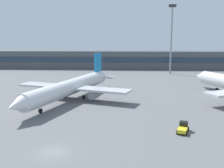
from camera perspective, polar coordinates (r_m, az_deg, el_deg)
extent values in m
plane|color=slate|center=(79.21, -4.69, -2.09)|extent=(400.00, 400.00, 0.00)
cube|color=#4C5156|center=(140.34, -1.31, 5.16)|extent=(152.70, 12.00, 9.00)
cube|color=#263847|center=(134.29, -1.51, 5.13)|extent=(145.06, 0.16, 2.80)
cylinder|color=silver|center=(71.79, -8.69, -0.63)|extent=(15.77, 37.18, 4.00)
cone|color=silver|center=(55.30, -19.51, -4.37)|extent=(4.99, 5.37, 3.80)
cone|color=silver|center=(89.87, -2.13, 1.65)|extent=(3.92, 4.68, 2.80)
cube|color=#197FBF|center=(86.39, -3.00, 4.57)|extent=(1.82, 4.51, 5.78)
cube|color=silver|center=(87.26, -2.88, 1.53)|extent=(10.91, 6.12, 0.25)
cube|color=silver|center=(72.75, -8.27, -0.73)|extent=(31.53, 14.77, 0.53)
cylinder|color=gray|center=(76.31, -12.36, -1.49)|extent=(3.06, 3.86, 2.10)
cylinder|color=gray|center=(70.18, -3.75, -2.29)|extent=(3.06, 3.86, 2.10)
cylinder|color=black|center=(61.66, -14.80, -5.47)|extent=(0.73, 1.13, 1.05)
cylinder|color=black|center=(75.53, -9.63, -2.40)|extent=(0.73, 1.13, 1.05)
cylinder|color=black|center=(72.91, -5.93, -2.77)|extent=(0.73, 1.13, 1.05)
cone|color=silver|center=(93.48, 18.13, 1.51)|extent=(5.39, 5.68, 3.85)
cylinder|color=black|center=(88.46, 21.20, -1.11)|extent=(0.84, 1.15, 1.07)
cube|color=yellow|center=(49.76, 14.67, -9.11)|extent=(2.60, 3.89, 0.60)
cube|color=black|center=(50.40, 14.85, -8.09)|extent=(1.68, 1.50, 0.90)
cylinder|color=black|center=(50.91, 15.72, -9.08)|extent=(0.47, 0.74, 0.70)
cylinder|color=black|center=(51.08, 13.96, -8.93)|extent=(0.47, 0.74, 0.70)
cylinder|color=black|center=(48.65, 15.39, -9.97)|extent=(0.47, 0.74, 0.70)
cylinder|color=black|center=(48.83, 13.55, -9.81)|extent=(0.47, 0.74, 0.70)
cylinder|color=gray|center=(122.33, 12.33, 8.80)|extent=(0.70, 0.70, 28.63)
cube|color=#333338|center=(122.93, 12.61, 15.76)|extent=(3.20, 0.80, 1.20)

